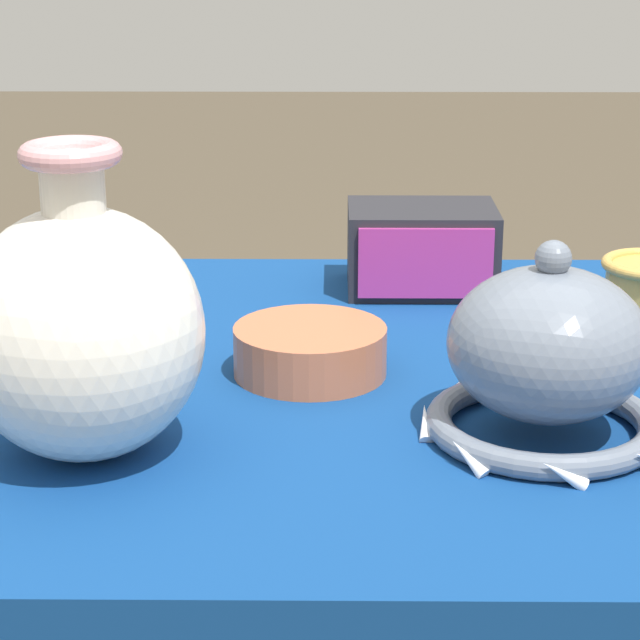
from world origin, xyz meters
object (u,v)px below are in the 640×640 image
vase_tall_bulbous (82,329)px  pot_squat_terracotta (310,350)px  vase_dome_bell (547,360)px  mosaic_tile_box (422,249)px

vase_tall_bulbous → pot_squat_terracotta: vase_tall_bulbous is taller
vase_dome_bell → vase_tall_bulbous: bearing=-174.3°
vase_tall_bulbous → pot_squat_terracotta: size_ratio=1.75×
pot_squat_terracotta → vase_tall_bulbous: bearing=-134.2°
mosaic_tile_box → vase_dome_bell: bearing=-80.1°
vase_dome_bell → pot_squat_terracotta: vase_dome_bell is taller
vase_dome_bell → pot_squat_terracotta: bearing=143.9°
pot_squat_terracotta → vase_dome_bell: bearing=-36.1°
vase_tall_bulbous → mosaic_tile_box: vase_tall_bulbous is taller
vase_tall_bulbous → vase_dome_bell: (0.37, 0.04, -0.04)m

